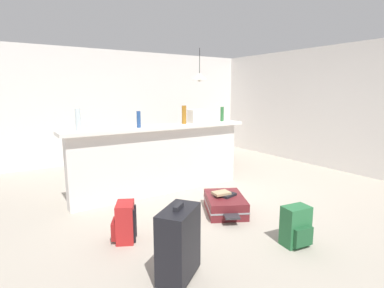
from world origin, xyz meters
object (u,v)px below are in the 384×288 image
(dining_table, at_px, (201,134))
(bottle_green, at_px, (222,114))
(bottle_blue, at_px, (139,119))
(backpack_green, at_px, (296,227))
(bottle_amber, at_px, (184,115))
(dining_chair_near_partition, at_px, (215,143))
(suitcase_flat_maroon, at_px, (225,204))
(bottle_clear, at_px, (78,120))
(book_stack, at_px, (224,194))
(pendant_lamp, at_px, (200,76))
(grocery_bag, at_px, (197,116))
(backpack_red, at_px, (125,223))
(suitcase_upright_black, at_px, (179,243))

(dining_table, bearing_deg, bottle_green, -110.54)
(bottle_blue, xyz_separation_m, backpack_green, (0.78, -2.20, -0.99))
(bottle_amber, distance_m, bottle_green, 0.78)
(dining_chair_near_partition, height_order, suitcase_flat_maroon, dining_chair_near_partition)
(dining_table, distance_m, dining_chair_near_partition, 0.58)
(dining_table, bearing_deg, bottle_blue, -145.21)
(dining_chair_near_partition, bearing_deg, bottle_clear, -163.27)
(bottle_blue, xyz_separation_m, bottle_green, (1.60, 0.09, 0.01))
(bottle_green, xyz_separation_m, book_stack, (-0.89, -1.18, -0.95))
(bottle_clear, distance_m, suitcase_flat_maroon, 2.23)
(bottle_clear, height_order, dining_chair_near_partition, bottle_clear)
(bottle_blue, xyz_separation_m, pendant_lamp, (2.07, 1.47, 0.71))
(bottle_amber, xyz_separation_m, suitcase_flat_maroon, (-0.10, -1.19, -1.11))
(grocery_bag, height_order, backpack_red, grocery_bag)
(bottle_amber, xyz_separation_m, backpack_red, (-1.50, -1.21, -1.02))
(grocery_bag, bearing_deg, suitcase_flat_maroon, -105.63)
(dining_chair_near_partition, bearing_deg, book_stack, -124.10)
(dining_table, relative_size, suitcase_flat_maroon, 1.24)
(grocery_bag, xyz_separation_m, book_stack, (-0.34, -1.16, -0.93))
(backpack_red, bearing_deg, grocery_bag, 34.55)
(backpack_red, bearing_deg, suitcase_flat_maroon, 0.66)
(bottle_green, height_order, pendant_lamp, pendant_lamp)
(bottle_blue, bearing_deg, pendant_lamp, 35.42)
(bottle_green, distance_m, dining_table, 1.58)
(bottle_amber, distance_m, dining_table, 1.99)
(bottle_clear, xyz_separation_m, suitcase_flat_maroon, (1.55, -1.15, -1.11))
(backpack_red, bearing_deg, backpack_green, -36.25)
(backpack_green, bearing_deg, dining_table, 69.96)
(grocery_bag, bearing_deg, dining_table, 52.81)
(bottle_clear, relative_size, backpack_green, 0.71)
(dining_chair_near_partition, bearing_deg, suitcase_upright_black, -131.55)
(bottle_green, relative_size, dining_table, 0.23)
(suitcase_flat_maroon, bearing_deg, backpack_red, -179.34)
(grocery_bag, height_order, suitcase_flat_maroon, grocery_bag)
(bottle_blue, distance_m, suitcase_upright_black, 2.27)
(bottle_blue, distance_m, backpack_green, 2.53)
(pendant_lamp, relative_size, suitcase_upright_black, 1.06)
(grocery_bag, bearing_deg, book_stack, -106.18)
(suitcase_flat_maroon, bearing_deg, bottle_green, 53.70)
(grocery_bag, relative_size, pendant_lamp, 0.37)
(suitcase_flat_maroon, distance_m, backpack_red, 1.40)
(bottle_green, height_order, book_stack, bottle_green)
(bottle_amber, distance_m, suitcase_flat_maroon, 1.63)
(suitcase_flat_maroon, bearing_deg, dining_chair_near_partition, 56.23)
(pendant_lamp, xyz_separation_m, suitcase_upright_black, (-2.60, -3.51, -1.57))
(backpack_red, bearing_deg, book_stack, 1.18)
(bottle_blue, height_order, dining_table, bottle_blue)
(bottle_amber, xyz_separation_m, book_stack, (-0.11, -1.18, -0.97))
(bottle_clear, distance_m, pendant_lamp, 3.31)
(pendant_lamp, distance_m, suitcase_upright_black, 4.64)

